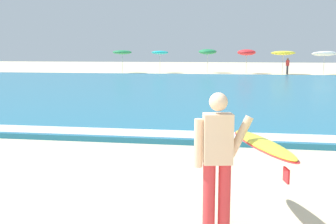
{
  "coord_description": "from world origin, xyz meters",
  "views": [
    {
      "loc": [
        1.28,
        -3.33,
        2.2
      ],
      "look_at": [
        0.12,
        3.81,
        1.1
      ],
      "focal_mm": 42.59,
      "sensor_mm": 36.0,
      "label": 1
    }
  ],
  "objects_px": {
    "beach_umbrella_0": "(122,52)",
    "beach_umbrella_1": "(160,53)",
    "beach_umbrella_2": "(208,52)",
    "beach_umbrella_3": "(247,52)",
    "beachgoer_near_row_left": "(287,66)",
    "beach_umbrella_5": "(325,54)",
    "beach_umbrella_4": "(283,53)",
    "surfer_with_board": "(237,151)"
  },
  "relations": [
    {
      "from": "beach_umbrella_2",
      "to": "beach_umbrella_5",
      "type": "bearing_deg",
      "value": -11.09
    },
    {
      "from": "beach_umbrella_2",
      "to": "beach_umbrella_3",
      "type": "height_order",
      "value": "beach_umbrella_2"
    },
    {
      "from": "beach_umbrella_5",
      "to": "beach_umbrella_3",
      "type": "bearing_deg",
      "value": 170.19
    },
    {
      "from": "beach_umbrella_4",
      "to": "beachgoer_near_row_left",
      "type": "bearing_deg",
      "value": -9.85
    },
    {
      "from": "beach_umbrella_2",
      "to": "beachgoer_near_row_left",
      "type": "distance_m",
      "value": 8.13
    },
    {
      "from": "beach_umbrella_1",
      "to": "beach_umbrella_4",
      "type": "bearing_deg",
      "value": -4.1
    },
    {
      "from": "beach_umbrella_2",
      "to": "beach_umbrella_4",
      "type": "distance_m",
      "value": 7.58
    },
    {
      "from": "surfer_with_board",
      "to": "beach_umbrella_4",
      "type": "distance_m",
      "value": 35.64
    },
    {
      "from": "beach_umbrella_0",
      "to": "beach_umbrella_4",
      "type": "xyz_separation_m",
      "value": [
        16.03,
        -0.06,
        -0.07
      ]
    },
    {
      "from": "beach_umbrella_1",
      "to": "beach_umbrella_3",
      "type": "distance_m",
      "value": 8.79
    },
    {
      "from": "beach_umbrella_3",
      "to": "beach_umbrella_5",
      "type": "bearing_deg",
      "value": -9.81
    },
    {
      "from": "surfer_with_board",
      "to": "beach_umbrella_1",
      "type": "bearing_deg",
      "value": 101.74
    },
    {
      "from": "surfer_with_board",
      "to": "beach_umbrella_1",
      "type": "xyz_separation_m",
      "value": [
        -7.52,
        36.19,
        1.07
      ]
    },
    {
      "from": "beach_umbrella_2",
      "to": "beach_umbrella_5",
      "type": "xyz_separation_m",
      "value": [
        11.08,
        -2.17,
        -0.17
      ]
    },
    {
      "from": "beach_umbrella_2",
      "to": "beachgoer_near_row_left",
      "type": "relative_size",
      "value": 1.56
    },
    {
      "from": "beach_umbrella_2",
      "to": "beach_umbrella_5",
      "type": "height_order",
      "value": "beach_umbrella_2"
    },
    {
      "from": "beach_umbrella_0",
      "to": "beachgoer_near_row_left",
      "type": "relative_size",
      "value": 1.5
    },
    {
      "from": "beach_umbrella_3",
      "to": "beach_umbrella_2",
      "type": "bearing_deg",
      "value": 166.62
    },
    {
      "from": "surfer_with_board",
      "to": "beach_umbrella_5",
      "type": "height_order",
      "value": "beach_umbrella_5"
    },
    {
      "from": "surfer_with_board",
      "to": "beach_umbrella_2",
      "type": "bearing_deg",
      "value": 94.11
    },
    {
      "from": "beach_umbrella_1",
      "to": "beachgoer_near_row_left",
      "type": "relative_size",
      "value": 1.46
    },
    {
      "from": "beach_umbrella_0",
      "to": "beach_umbrella_1",
      "type": "height_order",
      "value": "beach_umbrella_0"
    },
    {
      "from": "beach_umbrella_3",
      "to": "beach_umbrella_5",
      "type": "distance_m",
      "value": 7.25
    },
    {
      "from": "beach_umbrella_4",
      "to": "beach_umbrella_5",
      "type": "bearing_deg",
      "value": -7.01
    },
    {
      "from": "beach_umbrella_2",
      "to": "beach_umbrella_4",
      "type": "height_order",
      "value": "beach_umbrella_2"
    },
    {
      "from": "beach_umbrella_1",
      "to": "beach_umbrella_2",
      "type": "xyz_separation_m",
      "value": [
        4.86,
        0.84,
        0.08
      ]
    },
    {
      "from": "surfer_with_board",
      "to": "beach_umbrella_3",
      "type": "distance_m",
      "value": 36.13
    },
    {
      "from": "beach_umbrella_0",
      "to": "beach_umbrella_1",
      "type": "distance_m",
      "value": 3.88
    },
    {
      "from": "beach_umbrella_2",
      "to": "beach_umbrella_4",
      "type": "relative_size",
      "value": 1.07
    },
    {
      "from": "beach_umbrella_0",
      "to": "beach_umbrella_3",
      "type": "bearing_deg",
      "value": 3.28
    },
    {
      "from": "beach_umbrella_0",
      "to": "beach_umbrella_3",
      "type": "xyz_separation_m",
      "value": [
        12.59,
        0.72,
        -0.01
      ]
    },
    {
      "from": "beach_umbrella_0",
      "to": "beach_umbrella_1",
      "type": "relative_size",
      "value": 1.02
    },
    {
      "from": "beachgoer_near_row_left",
      "to": "beach_umbrella_1",
      "type": "bearing_deg",
      "value": 175.69
    },
    {
      "from": "beach_umbrella_1",
      "to": "beach_umbrella_5",
      "type": "relative_size",
      "value": 1.0
    },
    {
      "from": "beach_umbrella_1",
      "to": "beach_umbrella_5",
      "type": "bearing_deg",
      "value": -4.78
    },
    {
      "from": "beach_umbrella_0",
      "to": "beach_umbrella_1",
      "type": "xyz_separation_m",
      "value": [
        3.79,
        0.82,
        -0.03
      ]
    },
    {
      "from": "beach_umbrella_2",
      "to": "beach_umbrella_3",
      "type": "xyz_separation_m",
      "value": [
        3.94,
        -0.94,
        -0.06
      ]
    },
    {
      "from": "beach_umbrella_1",
      "to": "beachgoer_near_row_left",
      "type": "distance_m",
      "value": 12.78
    },
    {
      "from": "beach_umbrella_0",
      "to": "beach_umbrella_5",
      "type": "xyz_separation_m",
      "value": [
        19.73,
        -0.51,
        -0.12
      ]
    },
    {
      "from": "surfer_with_board",
      "to": "beach_umbrella_1",
      "type": "relative_size",
      "value": 1.04
    },
    {
      "from": "beach_umbrella_1",
      "to": "beach_umbrella_0",
      "type": "bearing_deg",
      "value": -167.81
    },
    {
      "from": "surfer_with_board",
      "to": "beach_umbrella_0",
      "type": "relative_size",
      "value": 1.02
    }
  ]
}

